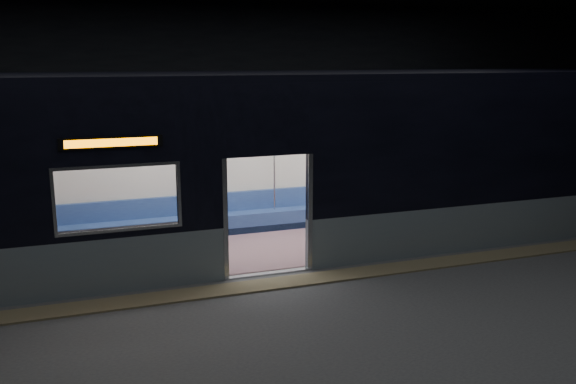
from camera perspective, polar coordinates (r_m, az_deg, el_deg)
station_floor at (r=9.59m, az=0.07°, el=-9.76°), size 24.00×14.00×0.01m
station_envelope at (r=8.87m, az=0.08°, el=12.73°), size 24.00×14.00×5.00m
tactile_strip at (r=10.06m, az=-0.97°, el=-8.53°), size 22.80×0.50×0.03m
metro_car at (r=11.44m, az=-4.16°, el=3.52°), size 18.00×3.04×3.35m
passenger at (r=14.48m, az=13.47°, el=1.11°), size 0.45×0.77×1.49m
handbag at (r=14.32m, az=14.14°, el=0.40°), size 0.34×0.30×0.17m
transit_map at (r=14.74m, az=13.60°, el=3.69°), size 0.93×0.03×0.61m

